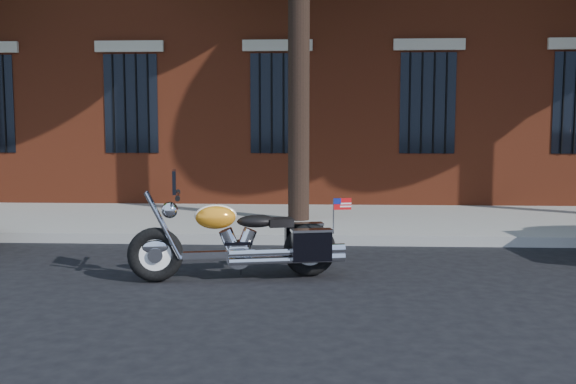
{
  "coord_description": "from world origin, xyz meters",
  "views": [
    {
      "loc": [
        0.87,
        -7.95,
        1.73
      ],
      "look_at": [
        0.43,
        0.8,
        0.84
      ],
      "focal_mm": 40.0,
      "sensor_mm": 36.0,
      "label": 1
    }
  ],
  "objects": [
    {
      "name": "ground",
      "position": [
        0.0,
        0.0,
        0.0
      ],
      "size": [
        120.0,
        120.0,
        0.0
      ],
      "primitive_type": "plane",
      "color": "black",
      "rests_on": "ground"
    },
    {
      "name": "sidewalk",
      "position": [
        0.0,
        3.26,
        0.07
      ],
      "size": [
        40.0,
        3.6,
        0.15
      ],
      "primitive_type": "cube",
      "color": "gray",
      "rests_on": "ground"
    },
    {
      "name": "motorcycle",
      "position": [
        0.02,
        -0.82,
        0.42
      ],
      "size": [
        2.49,
        1.01,
        1.25
      ],
      "rotation": [
        0.0,
        0.0,
        0.21
      ],
      "color": "black",
      "rests_on": "ground"
    },
    {
      "name": "curb",
      "position": [
        0.0,
        1.38,
        0.07
      ],
      "size": [
        40.0,
        0.16,
        0.15
      ],
      "primitive_type": "cube",
      "color": "gray",
      "rests_on": "ground"
    }
  ]
}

